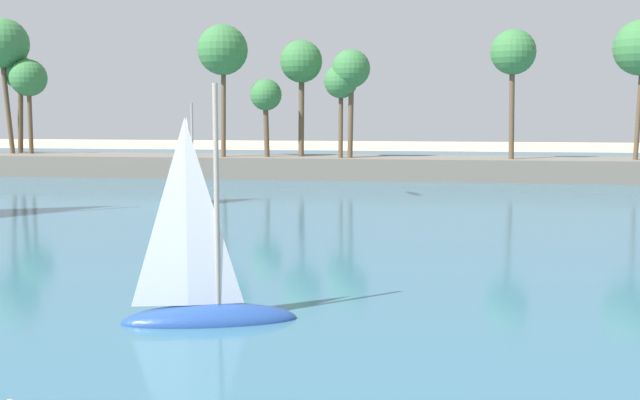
% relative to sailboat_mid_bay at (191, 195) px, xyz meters
% --- Properties ---
extents(sea, '(220.00, 92.97, 0.06)m').
position_rel_sailboat_mid_bay_xyz_m(sea, '(10.77, 12.26, -0.61)').
color(sea, '#386B84').
rests_on(sea, ground).
extents(palm_headland, '(104.64, 6.62, 13.39)m').
position_rel_sailboat_mid_bay_xyz_m(palm_headland, '(11.43, 18.65, 3.82)').
color(palm_headland, slate).
rests_on(palm_headland, ground).
extents(sailboat_mid_bay, '(3.96, 4.22, 6.46)m').
position_rel_sailboat_mid_bay_xyz_m(sailboat_mid_bay, '(0.00, 0.00, 0.00)').
color(sailboat_mid_bay, white).
rests_on(sailboat_mid_bay, sea).
extents(sailboat_toward_headland, '(4.95, 2.61, 6.87)m').
position_rel_sailboat_mid_bay_xyz_m(sailboat_toward_headland, '(7.98, -24.69, 0.04)').
color(sailboat_toward_headland, '#234793').
rests_on(sailboat_toward_headland, sea).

